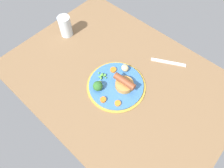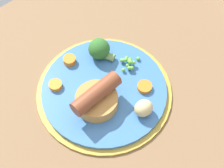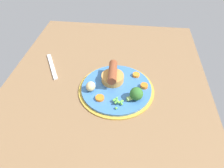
{
  "view_description": "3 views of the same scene",
  "coord_description": "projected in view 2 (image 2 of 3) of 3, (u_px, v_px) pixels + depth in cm",
  "views": [
    {
      "loc": [
        -34.2,
        42.38,
        86.13
      ],
      "look_at": [
        -1.53,
        6.38,
        6.24
      ],
      "focal_mm": 32.0,
      "sensor_mm": 36.0,
      "label": 1
    },
    {
      "loc": [
        -27.61,
        -27.58,
        71.05
      ],
      "look_at": [
        -1.08,
        3.51,
        6.13
      ],
      "focal_mm": 60.0,
      "sensor_mm": 36.0,
      "label": 2
    },
    {
      "loc": [
        50.91,
        8.94,
        56.91
      ],
      "look_at": [
        -1.04,
        2.91,
        7.18
      ],
      "focal_mm": 32.0,
      "sensor_mm": 36.0,
      "label": 3
    }
  ],
  "objects": [
    {
      "name": "dinner_plate",
      "position": [
        104.0,
        91.0,
        0.79
      ],
      "size": [
        28.58,
        28.58,
        1.4
      ],
      "color": "#B79333",
      "rests_on": "dining_table"
    },
    {
      "name": "carrot_slice_0",
      "position": [
        55.0,
        85.0,
        0.78
      ],
      "size": [
        3.01,
        3.01,
        1.02
      ],
      "primitive_type": "cylinder",
      "rotation": [
        0.0,
        0.0,
        4.8
      ],
      "color": "orange",
      "rests_on": "dinner_plate"
    },
    {
      "name": "pea_pile",
      "position": [
        129.0,
        62.0,
        0.8
      ],
      "size": [
        5.32,
        3.9,
        1.81
      ],
      "color": "#51AA35",
      "rests_on": "dinner_plate"
    },
    {
      "name": "sausage_pudding",
      "position": [
        96.0,
        98.0,
        0.74
      ],
      "size": [
        11.09,
        8.61,
        5.99
      ],
      "rotation": [
        0.0,
        0.0,
        3.2
      ],
      "color": "#BC8442",
      "rests_on": "dinner_plate"
    },
    {
      "name": "carrot_slice_2",
      "position": [
        145.0,
        87.0,
        0.78
      ],
      "size": [
        4.29,
        4.29,
        0.93
      ],
      "primitive_type": "cylinder",
      "rotation": [
        0.0,
        0.0,
        5.68
      ],
      "color": "orange",
      "rests_on": "dinner_plate"
    },
    {
      "name": "dining_table",
      "position": [
        127.0,
        103.0,
        0.8
      ],
      "size": [
        110.0,
        80.0,
        3.0
      ],
      "primitive_type": "cube",
      "color": "brown",
      "rests_on": "ground"
    },
    {
      "name": "carrot_slice_1",
      "position": [
        70.0,
        60.0,
        0.81
      ],
      "size": [
        3.28,
        3.28,
        1.28
      ],
      "primitive_type": "cylinder",
      "rotation": [
        0.0,
        0.0,
        0.22
      ],
      "color": "orange",
      "rests_on": "dinner_plate"
    },
    {
      "name": "potato_chunk_0",
      "position": [
        142.0,
        110.0,
        0.74
      ],
      "size": [
        4.23,
        3.84,
        3.48
      ],
      "primitive_type": "ellipsoid",
      "rotation": [
        0.0,
        0.0,
        6.16
      ],
      "color": "#CCB77F",
      "rests_on": "dinner_plate"
    },
    {
      "name": "broccoli_floret_near",
      "position": [
        100.0,
        49.0,
        0.81
      ],
      "size": [
        4.69,
        5.88,
        4.69
      ],
      "rotation": [
        0.0,
        0.0,
        2.03
      ],
      "color": "#2D6628",
      "rests_on": "dinner_plate"
    }
  ]
}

